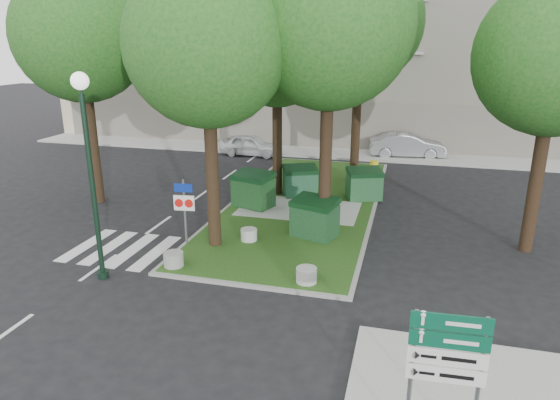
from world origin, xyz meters
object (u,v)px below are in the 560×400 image
(dumpster_b, at_px, (300,181))
(dumpster_c, at_px, (315,218))
(dumpster_d, at_px, (364,184))
(bollard_left, at_px, (174,259))
(bollard_mid, at_px, (249,235))
(traffic_sign_pole, at_px, (184,204))
(tree_median_far, at_px, (363,9))
(bollard_right, at_px, (306,275))
(street_lamp, at_px, (89,154))
(car_white, at_px, (251,145))
(tree_median_mid, at_px, (279,40))
(litter_bin, at_px, (374,168))
(directional_sign, at_px, (447,360))
(tree_street_left, at_px, (82,22))
(tree_median_near_left, at_px, (209,28))
(tree_median_near_right, at_px, (333,7))
(dumpster_a, at_px, (253,190))
(car_silver, at_px, (407,145))

(dumpster_b, bearing_deg, dumpster_c, -94.55)
(dumpster_d, height_order, bollard_left, dumpster_d)
(bollard_mid, height_order, traffic_sign_pole, traffic_sign_pole)
(tree_median_far, height_order, bollard_left, tree_median_far)
(bollard_mid, bearing_deg, bollard_right, -44.79)
(street_lamp, bearing_deg, car_white, 92.94)
(bollard_left, bearing_deg, dumpster_d, 59.51)
(tree_median_mid, distance_m, dumpster_c, 8.30)
(bollard_right, bearing_deg, car_white, 113.33)
(litter_bin, bearing_deg, dumpster_c, -98.43)
(directional_sign, bearing_deg, litter_bin, 95.16)
(tree_median_far, bearing_deg, tree_median_mid, -136.85)
(tree_street_left, height_order, litter_bin, tree_street_left)
(street_lamp, relative_size, traffic_sign_pole, 2.50)
(street_lamp, bearing_deg, tree_median_near_left, 51.36)
(dumpster_c, bearing_deg, tree_median_near_right, 65.55)
(bollard_mid, xyz_separation_m, car_white, (-4.37, 13.66, 0.34))
(bollard_mid, relative_size, directional_sign, 0.22)
(bollard_left, relative_size, bollard_mid, 1.08)
(bollard_left, xyz_separation_m, bollard_mid, (1.63, 2.65, -0.02))
(litter_bin, xyz_separation_m, directional_sign, (2.65, -18.44, 1.35))
(dumpster_a, height_order, car_white, dumpster_a)
(dumpster_b, bearing_deg, bollard_left, -128.01)
(traffic_sign_pole, bearing_deg, bollard_mid, 15.53)
(car_white, relative_size, car_silver, 0.85)
(tree_median_near_left, xyz_separation_m, traffic_sign_pole, (-1.09, -0.25, -5.74))
(tree_median_mid, height_order, dumpster_b, tree_median_mid)
(dumpster_c, xyz_separation_m, dumpster_d, (1.28, 5.01, -0.03))
(tree_street_left, height_order, directional_sign, tree_street_left)
(tree_median_near_right, distance_m, dumpster_c, 7.18)
(tree_median_near_left, bearing_deg, traffic_sign_pole, -167.05)
(tree_median_near_left, relative_size, tree_median_far, 0.88)
(dumpster_b, xyz_separation_m, bollard_right, (2.08, -8.39, -0.46))
(bollard_mid, bearing_deg, tree_street_left, 159.88)
(bollard_left, bearing_deg, tree_median_near_left, 71.51)
(litter_bin, height_order, car_silver, car_silver)
(tree_median_far, height_order, tree_street_left, tree_median_far)
(dumpster_d, height_order, bollard_right, dumpster_d)
(dumpster_d, relative_size, directional_sign, 0.69)
(bollard_mid, height_order, car_silver, car_silver)
(tree_median_near_right, distance_m, litter_bin, 11.66)
(tree_median_near_left, height_order, bollard_right, tree_median_near_left)
(dumpster_c, height_order, directional_sign, directional_sign)
(car_silver, bearing_deg, tree_median_near_right, 161.77)
(tree_median_mid, xyz_separation_m, directional_sign, (6.66, -14.06, -5.12))
(bollard_mid, bearing_deg, bollard_left, -121.65)
(dumpster_d, bearing_deg, litter_bin, 67.91)
(dumpster_b, relative_size, bollard_left, 2.88)
(litter_bin, bearing_deg, traffic_sign_pole, -116.68)
(bollard_mid, xyz_separation_m, car_silver, (5.15, 15.66, 0.43))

